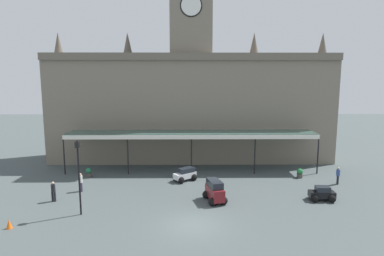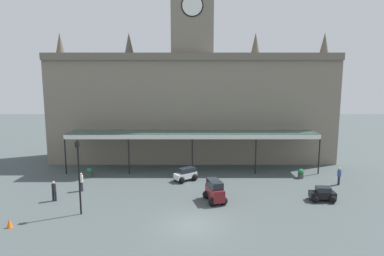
% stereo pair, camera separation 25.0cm
% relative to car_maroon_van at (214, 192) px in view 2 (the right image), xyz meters
% --- Properties ---
extents(ground_plane, '(140.00, 140.00, 0.00)m').
position_rel_car_maroon_van_xyz_m(ground_plane, '(-1.83, -4.40, -0.81)').
color(ground_plane, '#454E4E').
extents(station_building, '(33.60, 6.51, 22.07)m').
position_rel_car_maroon_van_xyz_m(station_building, '(-1.83, 14.50, 6.48)').
color(station_building, slate).
rests_on(station_building, ground).
extents(entrance_canopy, '(26.68, 3.26, 4.25)m').
position_rel_car_maroon_van_xyz_m(entrance_canopy, '(-1.83, 9.02, 3.29)').
color(entrance_canopy, '#38564C').
rests_on(entrance_canopy, ground).
extents(car_maroon_van, '(1.98, 2.56, 1.77)m').
position_rel_car_maroon_van_xyz_m(car_maroon_van, '(0.00, 0.00, 0.00)').
color(car_maroon_van, maroon).
rests_on(car_maroon_van, ground).
extents(car_black_sedan, '(2.10, 1.60, 1.19)m').
position_rel_car_maroon_van_xyz_m(car_black_sedan, '(8.85, 0.12, -0.30)').
color(car_black_sedan, black).
rests_on(car_black_sedan, ground).
extents(car_white_estate, '(2.42, 2.29, 1.27)m').
position_rel_car_maroon_van_xyz_m(car_white_estate, '(-2.47, 5.47, -0.24)').
color(car_white_estate, silver).
rests_on(car_white_estate, ground).
extents(pedestrian_crossing_forecourt, '(0.34, 0.34, 1.67)m').
position_rel_car_maroon_van_xyz_m(pedestrian_crossing_forecourt, '(-11.73, 2.48, 0.10)').
color(pedestrian_crossing_forecourt, '#3F384C').
rests_on(pedestrian_crossing_forecourt, ground).
extents(pedestrian_beside_cars, '(0.39, 0.34, 1.67)m').
position_rel_car_maroon_van_xyz_m(pedestrian_beside_cars, '(-13.17, 0.11, 0.10)').
color(pedestrian_beside_cars, black).
rests_on(pedestrian_beside_cars, ground).
extents(pedestrian_near_entrance, '(0.34, 0.35, 1.67)m').
position_rel_car_maroon_van_xyz_m(pedestrian_near_entrance, '(12.03, 4.24, 0.10)').
color(pedestrian_near_entrance, black).
rests_on(pedestrian_near_entrance, ground).
extents(victorian_lamppost, '(0.30, 0.30, 5.63)m').
position_rel_car_maroon_van_xyz_m(victorian_lamppost, '(-10.09, -2.54, 2.64)').
color(victorian_lamppost, black).
rests_on(victorian_lamppost, ground).
extents(traffic_cone, '(0.40, 0.40, 0.65)m').
position_rel_car_maroon_van_xyz_m(traffic_cone, '(-14.17, -4.77, -0.48)').
color(traffic_cone, orange).
rests_on(traffic_cone, ground).
extents(planter_near_kerb, '(0.60, 0.60, 0.96)m').
position_rel_car_maroon_van_xyz_m(planter_near_kerb, '(9.11, 6.29, -0.32)').
color(planter_near_kerb, '#47423D').
rests_on(planter_near_kerb, ground).
extents(planter_forecourt_centre, '(0.60, 0.60, 0.96)m').
position_rel_car_maroon_van_xyz_m(planter_forecourt_centre, '(-12.34, 6.80, -0.32)').
color(planter_forecourt_centre, '#47423D').
rests_on(planter_forecourt_centre, ground).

